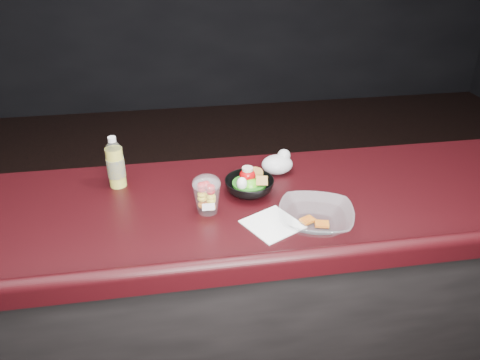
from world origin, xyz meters
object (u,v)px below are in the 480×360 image
fruit_cup (207,194)px  snack_bowl (249,185)px  lemonade_bottle (116,166)px  takeout_bowl (316,217)px  green_apple (250,187)px

fruit_cup → snack_bowl: size_ratio=0.64×
lemonade_bottle → takeout_bowl: size_ratio=0.65×
green_apple → takeout_bowl: 0.28m
fruit_cup → snack_bowl: (0.16, 0.10, -0.04)m
fruit_cup → green_apple: bearing=28.0°
fruit_cup → lemonade_bottle: bearing=143.7°
lemonade_bottle → green_apple: (0.47, -0.14, -0.05)m
fruit_cup → takeout_bowl: (0.34, -0.14, -0.04)m
green_apple → takeout_bowl: bearing=-51.9°
lemonade_bottle → green_apple: size_ratio=2.72×
lemonade_bottle → fruit_cup: lemonade_bottle is taller
lemonade_bottle → takeout_bowl: bearing=-29.4°
snack_bowl → takeout_bowl: (0.18, -0.23, -0.00)m
snack_bowl → fruit_cup: bearing=-148.7°
lemonade_bottle → takeout_bowl: 0.75m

